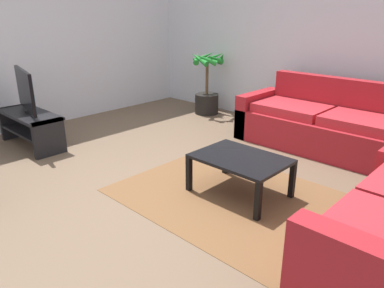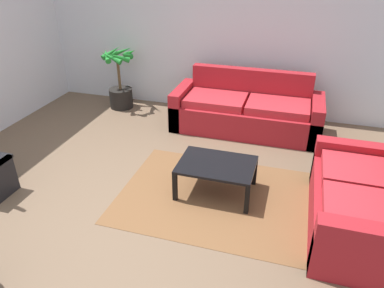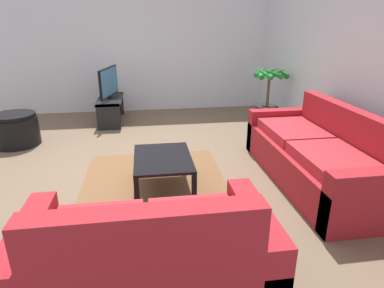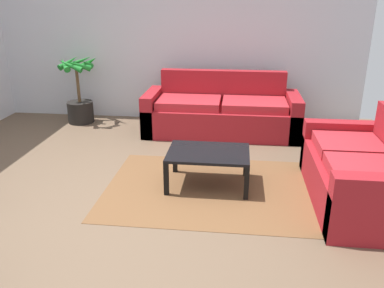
# 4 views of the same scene
# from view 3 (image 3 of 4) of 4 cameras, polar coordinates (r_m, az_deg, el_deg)

# --- Properties ---
(ground_plane) EXTENTS (6.60, 6.60, 0.00)m
(ground_plane) POSITION_cam_3_polar(r_m,az_deg,el_deg) (4.48, -11.55, -3.72)
(ground_plane) COLOR brown
(wall_back) EXTENTS (6.00, 0.06, 2.70)m
(wall_back) POSITION_cam_3_polar(r_m,az_deg,el_deg) (4.92, 25.62, 13.24)
(wall_back) COLOR silver
(wall_back) RESTS_ON ground
(wall_left) EXTENTS (0.06, 6.00, 2.70)m
(wall_left) POSITION_cam_3_polar(r_m,az_deg,el_deg) (7.11, -11.29, 16.45)
(wall_left) COLOR silver
(wall_left) RESTS_ON ground
(couch_main) EXTENTS (2.29, 0.90, 0.90)m
(couch_main) POSITION_cam_3_polar(r_m,az_deg,el_deg) (4.15, 20.89, -2.18)
(couch_main) COLOR maroon
(couch_main) RESTS_ON ground
(couch_loveseat) EXTENTS (0.90, 1.68, 0.90)m
(couch_loveseat) POSITION_cam_3_polar(r_m,az_deg,el_deg) (2.36, -7.68, -19.54)
(couch_loveseat) COLOR maroon
(couch_loveseat) RESTS_ON ground
(tv_stand) EXTENTS (1.10, 0.45, 0.46)m
(tv_stand) POSITION_cam_3_polar(r_m,az_deg,el_deg) (6.45, -14.04, 6.43)
(tv_stand) COLOR black
(tv_stand) RESTS_ON ground
(tv) EXTENTS (0.93, 0.25, 0.57)m
(tv) POSITION_cam_3_polar(r_m,az_deg,el_deg) (6.36, -14.37, 10.45)
(tv) COLOR black
(tv) RESTS_ON tv_stand
(coffee_table) EXTENTS (0.88, 0.64, 0.40)m
(coffee_table) POSITION_cam_3_polar(r_m,az_deg,el_deg) (3.68, -5.13, -3.00)
(coffee_table) COLOR black
(coffee_table) RESTS_ON ground
(area_rug) EXTENTS (2.20, 1.70, 0.01)m
(area_rug) POSITION_cam_3_polar(r_m,az_deg,el_deg) (3.82, -6.48, -7.78)
(area_rug) COLOR brown
(area_rug) RESTS_ON ground
(potted_palm) EXTENTS (0.68, 0.68, 1.11)m
(potted_palm) POSITION_cam_3_polar(r_m,az_deg,el_deg) (6.24, 13.10, 7.18)
(potted_palm) COLOR black
(potted_palm) RESTS_ON ground
(ottoman) EXTENTS (0.67, 0.67, 0.50)m
(ottoman) POSITION_cam_3_polar(r_m,az_deg,el_deg) (5.75, -28.49, 2.23)
(ottoman) COLOR black
(ottoman) RESTS_ON ground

